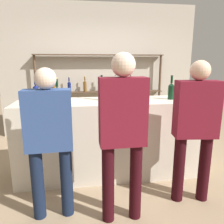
# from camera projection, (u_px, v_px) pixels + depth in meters

# --- Properties ---
(ground_plane) EXTENTS (16.00, 16.00, 0.00)m
(ground_plane) POSITION_uv_depth(u_px,v_px,m) (112.00, 172.00, 3.24)
(ground_plane) COLOR #9E8466
(bar_counter) EXTENTS (2.59, 0.70, 1.08)m
(bar_counter) POSITION_uv_depth(u_px,v_px,m) (112.00, 138.00, 3.12)
(bar_counter) COLOR beige
(bar_counter) RESTS_ON ground_plane
(back_wall) EXTENTS (4.19, 0.12, 2.80)m
(back_wall) POSITION_uv_depth(u_px,v_px,m) (99.00, 71.00, 4.81)
(back_wall) COLOR #B2A899
(back_wall) RESTS_ON ground_plane
(back_shelf) EXTENTS (2.72, 0.18, 1.75)m
(back_shelf) POSITION_uv_depth(u_px,v_px,m) (100.00, 82.00, 4.68)
(back_shelf) COLOR #4C3828
(back_shelf) RESTS_ON ground_plane
(counter_bottle_0) EXTENTS (0.08, 0.08, 0.34)m
(counter_bottle_0) POSITION_uv_depth(u_px,v_px,m) (171.00, 90.00, 3.07)
(counter_bottle_0) COLOR black
(counter_bottle_0) RESTS_ON bar_counter
(counter_bottle_1) EXTENTS (0.08, 0.08, 0.33)m
(counter_bottle_1) POSITION_uv_depth(u_px,v_px,m) (121.00, 92.00, 2.92)
(counter_bottle_1) COLOR brown
(counter_bottle_1) RESTS_ON bar_counter
(counter_bottle_2) EXTENTS (0.08, 0.08, 0.31)m
(counter_bottle_2) POSITION_uv_depth(u_px,v_px,m) (36.00, 93.00, 2.88)
(counter_bottle_2) COLOR #0F1956
(counter_bottle_2) RESTS_ON bar_counter
(counter_bottle_3) EXTENTS (0.07, 0.07, 0.34)m
(counter_bottle_3) POSITION_uv_depth(u_px,v_px,m) (102.00, 90.00, 3.01)
(counter_bottle_3) COLOR black
(counter_bottle_3) RESTS_ON bar_counter
(counter_bottle_4) EXTENTS (0.09, 0.09, 0.33)m
(counter_bottle_4) POSITION_uv_depth(u_px,v_px,m) (57.00, 95.00, 2.64)
(counter_bottle_4) COLOR black
(counter_bottle_4) RESTS_ON bar_counter
(wine_glass) EXTENTS (0.09, 0.09, 0.14)m
(wine_glass) POSITION_uv_depth(u_px,v_px,m) (51.00, 94.00, 2.86)
(wine_glass) COLOR silver
(wine_glass) RESTS_ON bar_counter
(ice_bucket) EXTENTS (0.22, 0.22, 0.23)m
(ice_bucket) POSITION_uv_depth(u_px,v_px,m) (134.00, 92.00, 2.96)
(ice_bucket) COLOR black
(ice_bucket) RESTS_ON bar_counter
(customer_center) EXTENTS (0.45, 0.22, 1.68)m
(customer_center) POSITION_uv_depth(u_px,v_px,m) (123.00, 127.00, 2.07)
(customer_center) COLOR black
(customer_center) RESTS_ON ground_plane
(customer_right) EXTENTS (0.48, 0.26, 1.62)m
(customer_right) POSITION_uv_depth(u_px,v_px,m) (196.00, 123.00, 2.40)
(customer_right) COLOR black
(customer_right) RESTS_ON ground_plane
(customer_left) EXTENTS (0.46, 0.22, 1.55)m
(customer_left) POSITION_uv_depth(u_px,v_px,m) (49.00, 135.00, 2.14)
(customer_left) COLOR #121C33
(customer_left) RESTS_ON ground_plane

